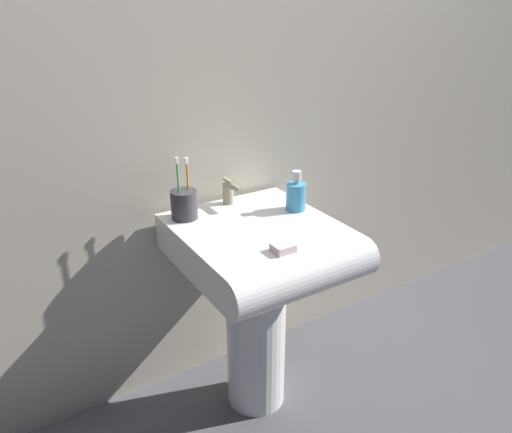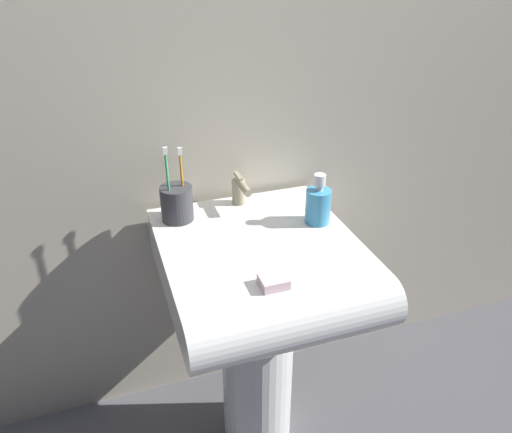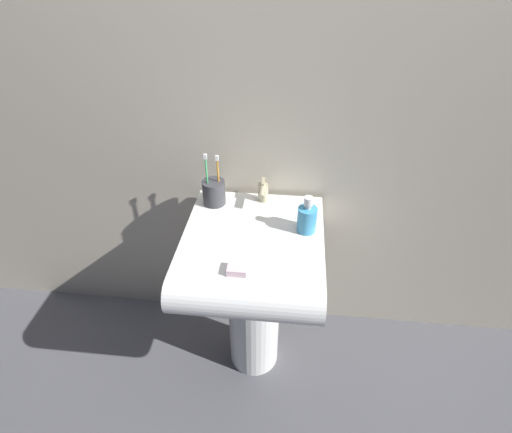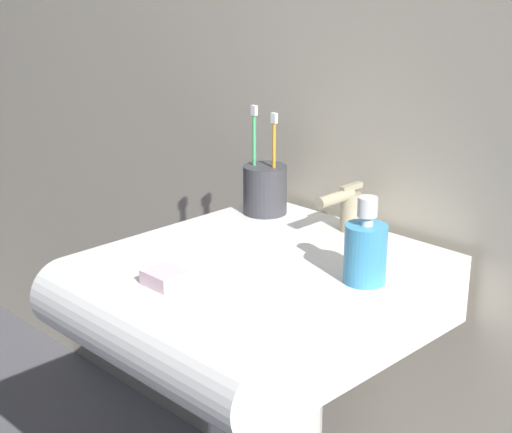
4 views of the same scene
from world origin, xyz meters
The scene contains 5 objects.
sink_basin centered at (0.00, -0.05, 0.67)m, with size 0.50×0.58×0.13m.
faucet centered at (0.01, 0.20, 0.78)m, with size 0.04×0.12×0.09m.
toothbrush_cup centered at (-0.18, 0.18, 0.79)m, with size 0.09×0.09×0.22m.
soap_bottle centered at (0.19, 0.04, 0.79)m, with size 0.07×0.07×0.14m.
bar_soap centered at (-0.03, -0.20, 0.75)m, with size 0.06×0.06×0.02m, color silver.
Camera 4 is at (0.89, -0.91, 1.24)m, focal length 55.00 mm.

